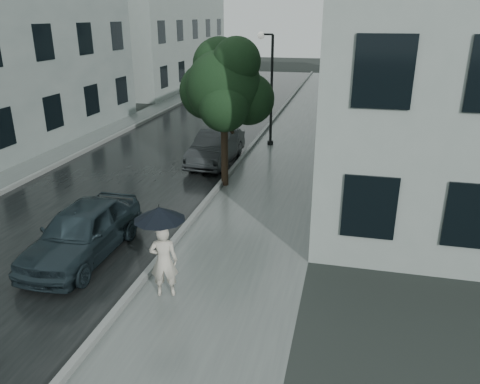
% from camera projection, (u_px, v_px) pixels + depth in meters
% --- Properties ---
extents(ground, '(120.00, 120.00, 0.00)m').
position_uv_depth(ground, '(213.00, 284.00, 10.55)').
color(ground, black).
rests_on(ground, ground).
extents(sidewalk, '(3.50, 60.00, 0.01)m').
position_uv_depth(sidewalk, '(292.00, 148.00, 21.41)').
color(sidewalk, slate).
rests_on(sidewalk, ground).
extents(kerb_near, '(0.15, 60.00, 0.15)m').
position_uv_depth(kerb_near, '(253.00, 144.00, 21.78)').
color(kerb_near, slate).
rests_on(kerb_near, ground).
extents(asphalt_road, '(6.85, 60.00, 0.00)m').
position_uv_depth(asphalt_road, '(183.00, 141.00, 22.56)').
color(asphalt_road, black).
rests_on(asphalt_road, ground).
extents(kerb_far, '(0.15, 60.00, 0.15)m').
position_uv_depth(kerb_far, '(116.00, 135.00, 23.29)').
color(kerb_far, slate).
rests_on(kerb_far, ground).
extents(sidewalk_far, '(1.70, 60.00, 0.01)m').
position_uv_depth(sidewalk_far, '(100.00, 136.00, 23.52)').
color(sidewalk_far, '#4C5451').
rests_on(sidewalk_far, ground).
extents(building_near, '(7.02, 36.00, 9.00)m').
position_uv_depth(building_near, '(409.00, 38.00, 25.51)').
color(building_near, gray).
rests_on(building_near, ground).
extents(building_far_b, '(7.02, 18.00, 8.00)m').
position_uv_depth(building_far_b, '(156.00, 36.00, 39.40)').
color(building_far_b, gray).
rests_on(building_far_b, ground).
extents(pedestrian, '(0.68, 0.54, 1.63)m').
position_uv_depth(pedestrian, '(164.00, 261.00, 9.87)').
color(pedestrian, '#BCB7A5').
rests_on(pedestrian, sidewalk).
extents(umbrella, '(1.27, 1.27, 1.18)m').
position_uv_depth(umbrella, '(159.00, 213.00, 9.46)').
color(umbrella, black).
rests_on(umbrella, ground).
extents(street_tree, '(3.31, 3.01, 5.08)m').
position_uv_depth(street_tree, '(225.00, 86.00, 15.57)').
color(street_tree, '#332619').
rests_on(street_tree, ground).
extents(lamp_post, '(0.84, 0.40, 5.02)m').
position_uv_depth(lamp_post, '(268.00, 82.00, 20.93)').
color(lamp_post, black).
rests_on(lamp_post, ground).
extents(car_near, '(1.62, 4.01, 1.36)m').
position_uv_depth(car_near, '(82.00, 231.00, 11.54)').
color(car_near, '#1A272D').
rests_on(car_near, ground).
extents(car_far, '(1.52, 4.05, 1.32)m').
position_uv_depth(car_far, '(216.00, 147.00, 19.01)').
color(car_far, '#272B2C').
rests_on(car_far, ground).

